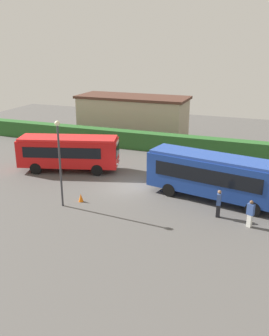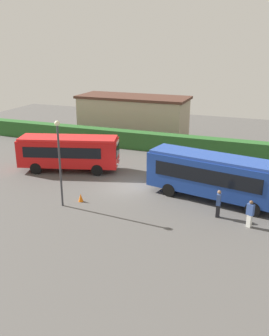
{
  "view_description": "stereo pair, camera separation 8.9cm",
  "coord_description": "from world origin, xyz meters",
  "px_view_note": "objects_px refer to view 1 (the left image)",
  "views": [
    {
      "loc": [
        10.25,
        -25.36,
        10.92
      ],
      "look_at": [
        0.22,
        0.8,
        1.33
      ],
      "focal_mm": 39.62,
      "sensor_mm": 36.0,
      "label": 1
    },
    {
      "loc": [
        10.34,
        -25.32,
        10.92
      ],
      "look_at": [
        0.22,
        0.8,
        1.33
      ],
      "focal_mm": 39.62,
      "sensor_mm": 36.0,
      "label": 2
    }
  ],
  "objects_px": {
    "person_center": "(219,203)",
    "lamppost": "(59,155)",
    "bus_blue": "(216,175)",
    "bus_red": "(69,151)",
    "person_right": "(250,213)",
    "traffic_cone": "(81,198)",
    "person_left": "(195,170)"
  },
  "relations": [
    {
      "from": "person_center",
      "to": "lamppost",
      "type": "bearing_deg",
      "value": 10.27
    },
    {
      "from": "bus_blue",
      "to": "lamppost",
      "type": "xyz_separation_m",
      "value": [
        -9.75,
        -4.83,
        1.84
      ]
    },
    {
      "from": "bus_red",
      "to": "person_right",
      "type": "xyz_separation_m",
      "value": [
        15.87,
        -5.3,
        -0.83
      ]
    },
    {
      "from": "bus_blue",
      "to": "traffic_cone",
      "type": "distance_m",
      "value": 9.79
    },
    {
      "from": "person_center",
      "to": "person_right",
      "type": "xyz_separation_m",
      "value": [
        2.03,
        -0.68,
        -0.07
      ]
    },
    {
      "from": "person_center",
      "to": "lamppost",
      "type": "height_order",
      "value": "lamppost"
    },
    {
      "from": "person_left",
      "to": "lamppost",
      "type": "height_order",
      "value": "lamppost"
    },
    {
      "from": "person_center",
      "to": "traffic_cone",
      "type": "bearing_deg",
      "value": 4.94
    },
    {
      "from": "bus_blue",
      "to": "lamppost",
      "type": "distance_m",
      "value": 11.04
    },
    {
      "from": "person_center",
      "to": "bus_red",
      "type": "bearing_deg",
      "value": -19.71
    },
    {
      "from": "person_left",
      "to": "lamppost",
      "type": "relative_size",
      "value": 0.32
    },
    {
      "from": "bus_blue",
      "to": "lamppost",
      "type": "height_order",
      "value": "lamppost"
    },
    {
      "from": "traffic_cone",
      "to": "lamppost",
      "type": "xyz_separation_m",
      "value": [
        -0.85,
        -1.09,
        3.44
      ]
    },
    {
      "from": "person_left",
      "to": "person_center",
      "type": "height_order",
      "value": "person_left"
    },
    {
      "from": "traffic_cone",
      "to": "person_left",
      "type": "bearing_deg",
      "value": 45.52
    },
    {
      "from": "person_left",
      "to": "bus_blue",
      "type": "bearing_deg",
      "value": 7.01
    },
    {
      "from": "person_right",
      "to": "lamppost",
      "type": "bearing_deg",
      "value": 120.04
    },
    {
      "from": "bus_blue",
      "to": "person_center",
      "type": "bearing_deg",
      "value": -64.84
    },
    {
      "from": "lamppost",
      "to": "person_center",
      "type": "bearing_deg",
      "value": 11.48
    },
    {
      "from": "bus_blue",
      "to": "bus_red",
      "type": "bearing_deg",
      "value": -177.31
    },
    {
      "from": "bus_red",
      "to": "person_right",
      "type": "height_order",
      "value": "bus_red"
    },
    {
      "from": "bus_red",
      "to": "lamppost",
      "type": "relative_size",
      "value": 1.49
    },
    {
      "from": "bus_red",
      "to": "lamppost",
      "type": "distance_m",
      "value": 7.8
    },
    {
      "from": "person_right",
      "to": "lamppost",
      "type": "xyz_separation_m",
      "value": [
        -12.47,
        -1.44,
        2.8
      ]
    },
    {
      "from": "bus_red",
      "to": "person_center",
      "type": "xyz_separation_m",
      "value": [
        13.83,
        -4.63,
        -0.76
      ]
    },
    {
      "from": "person_left",
      "to": "person_right",
      "type": "xyz_separation_m",
      "value": [
        4.89,
        -6.5,
        -0.09
      ]
    },
    {
      "from": "bus_red",
      "to": "bus_blue",
      "type": "relative_size",
      "value": 0.88
    },
    {
      "from": "bus_red",
      "to": "person_right",
      "type": "relative_size",
      "value": 5.07
    },
    {
      "from": "person_left",
      "to": "traffic_cone",
      "type": "xyz_separation_m",
      "value": [
        -6.73,
        -6.86,
        -0.73
      ]
    },
    {
      "from": "traffic_cone",
      "to": "lamppost",
      "type": "distance_m",
      "value": 3.7
    },
    {
      "from": "bus_blue",
      "to": "person_left",
      "type": "distance_m",
      "value": 3.89
    },
    {
      "from": "person_left",
      "to": "person_right",
      "type": "bearing_deg",
      "value": 9.05
    }
  ]
}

